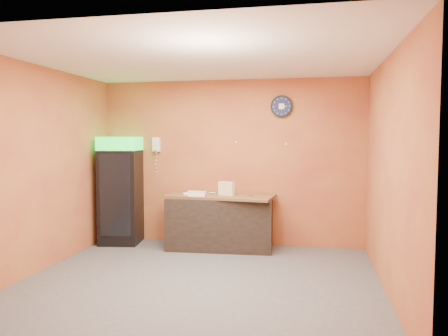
# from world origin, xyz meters

# --- Properties ---
(floor) EXTENTS (4.50, 4.50, 0.00)m
(floor) POSITION_xyz_m (0.00, 0.00, 0.00)
(floor) COLOR #47474C
(floor) RESTS_ON ground
(back_wall) EXTENTS (4.50, 0.02, 2.80)m
(back_wall) POSITION_xyz_m (0.00, 2.00, 1.40)
(back_wall) COLOR #B57233
(back_wall) RESTS_ON floor
(left_wall) EXTENTS (0.02, 4.00, 2.80)m
(left_wall) POSITION_xyz_m (-2.25, 0.00, 1.40)
(left_wall) COLOR #B57233
(left_wall) RESTS_ON floor
(right_wall) EXTENTS (0.02, 4.00, 2.80)m
(right_wall) POSITION_xyz_m (2.25, 0.00, 1.40)
(right_wall) COLOR #B57233
(right_wall) RESTS_ON floor
(ceiling) EXTENTS (4.50, 4.00, 0.02)m
(ceiling) POSITION_xyz_m (0.00, 0.00, 2.80)
(ceiling) COLOR white
(ceiling) RESTS_ON back_wall
(beverage_cooler) EXTENTS (0.72, 0.73, 1.84)m
(beverage_cooler) POSITION_xyz_m (-1.86, 1.61, 0.90)
(beverage_cooler) COLOR black
(beverage_cooler) RESTS_ON floor
(prep_counter) EXTENTS (1.73, 0.85, 0.85)m
(prep_counter) POSITION_xyz_m (-0.09, 1.62, 0.42)
(prep_counter) COLOR black
(prep_counter) RESTS_ON floor
(wall_clock) EXTENTS (0.37, 0.06, 0.37)m
(wall_clock) POSITION_xyz_m (0.87, 1.97, 2.34)
(wall_clock) COLOR black
(wall_clock) RESTS_ON back_wall
(wall_phone) EXTENTS (0.13, 0.11, 0.25)m
(wall_phone) POSITION_xyz_m (-1.31, 1.95, 1.70)
(wall_phone) COLOR white
(wall_phone) RESTS_ON back_wall
(butcher_paper) EXTENTS (1.80, 0.93, 0.04)m
(butcher_paper) POSITION_xyz_m (-0.09, 1.62, 0.87)
(butcher_paper) COLOR brown
(butcher_paper) RESTS_ON prep_counter
(sub_roll_stack) EXTENTS (0.28, 0.17, 0.22)m
(sub_roll_stack) POSITION_xyz_m (0.02, 1.57, 1.00)
(sub_roll_stack) COLOR #F6E9BF
(sub_roll_stack) RESTS_ON butcher_paper
(wrapped_sandwich_left) EXTENTS (0.26, 0.22, 0.04)m
(wrapped_sandwich_left) POSITION_xyz_m (-0.57, 1.53, 0.90)
(wrapped_sandwich_left) COLOR white
(wrapped_sandwich_left) RESTS_ON butcher_paper
(wrapped_sandwich_mid) EXTENTS (0.28, 0.16, 0.04)m
(wrapped_sandwich_mid) POSITION_xyz_m (-0.42, 1.35, 0.91)
(wrapped_sandwich_mid) COLOR white
(wrapped_sandwich_mid) RESTS_ON butcher_paper
(wrapped_sandwich_right) EXTENTS (0.32, 0.15, 0.04)m
(wrapped_sandwich_right) POSITION_xyz_m (-0.50, 1.67, 0.91)
(wrapped_sandwich_right) COLOR white
(wrapped_sandwich_right) RESTS_ON butcher_paper
(kitchen_tool) EXTENTS (0.05, 0.05, 0.05)m
(kitchen_tool) POSITION_xyz_m (-0.18, 1.78, 0.91)
(kitchen_tool) COLOR silver
(kitchen_tool) RESTS_ON butcher_paper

